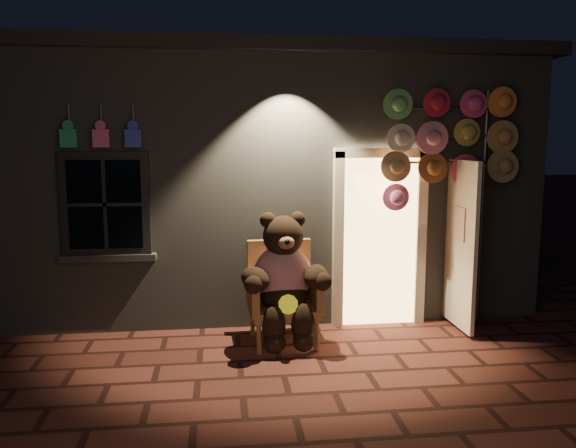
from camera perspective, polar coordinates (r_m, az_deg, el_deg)
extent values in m
plane|color=#5A2922|center=(5.68, -0.41, -15.16)|extent=(60.00, 60.00, 0.00)
cube|color=slate|center=(9.21, -3.26, 4.57)|extent=(7.00, 5.00, 3.30)
cube|color=black|center=(9.25, -3.35, 15.32)|extent=(7.30, 5.30, 0.16)
cube|color=black|center=(6.80, -18.02, 1.93)|extent=(1.00, 0.10, 1.20)
cube|color=black|center=(6.77, -18.07, 1.90)|extent=(0.82, 0.06, 1.02)
cube|color=slate|center=(6.89, -17.78, -3.28)|extent=(1.10, 0.14, 0.08)
cube|color=#FFC272|center=(7.03, 9.19, -1.67)|extent=(0.92, 0.10, 2.10)
cube|color=beige|center=(6.87, 5.11, -1.84)|extent=(0.12, 0.12, 2.20)
cube|color=beige|center=(7.16, 13.28, -1.62)|extent=(0.12, 0.12, 2.20)
cube|color=beige|center=(6.89, 9.49, 7.15)|extent=(1.16, 0.12, 0.12)
cube|color=beige|center=(6.99, 17.17, -2.01)|extent=(0.05, 0.80, 2.00)
cube|color=#268B52|center=(6.76, -21.39, 8.10)|extent=(0.18, 0.07, 0.20)
cylinder|color=#59595E|center=(6.82, -21.38, 10.21)|extent=(0.02, 0.02, 0.25)
cube|color=#BF4E76|center=(6.68, -18.45, 8.25)|extent=(0.18, 0.07, 0.20)
cylinder|color=#59595E|center=(6.74, -18.45, 10.38)|extent=(0.02, 0.02, 0.25)
cube|color=#2D38A0|center=(6.62, -15.45, 8.38)|extent=(0.18, 0.07, 0.20)
cylinder|color=#59595E|center=(6.68, -15.46, 10.53)|extent=(0.02, 0.02, 0.25)
cube|color=#A57340|center=(6.40, -0.46, -8.64)|extent=(0.78, 0.73, 0.11)
cube|color=#A57340|center=(6.61, -0.92, -4.76)|extent=(0.74, 0.12, 0.74)
cube|color=#A57340|center=(6.28, -3.61, -6.99)|extent=(0.12, 0.64, 0.42)
cube|color=#A57340|center=(6.39, 2.68, -6.71)|extent=(0.12, 0.64, 0.42)
cylinder|color=#A57340|center=(6.15, -2.98, -11.56)|extent=(0.05, 0.05, 0.34)
cylinder|color=#A57340|center=(6.26, 2.92, -11.21)|extent=(0.05, 0.05, 0.34)
cylinder|color=#A57340|center=(6.71, -3.60, -9.84)|extent=(0.05, 0.05, 0.34)
cylinder|color=#A57340|center=(6.80, 1.80, -9.56)|extent=(0.05, 0.05, 0.34)
ellipsoid|color=#AF1222|center=(6.35, -0.56, -5.26)|extent=(0.70, 0.57, 0.70)
ellipsoid|color=black|center=(6.32, -0.44, -7.24)|extent=(0.57, 0.50, 0.33)
sphere|color=black|center=(6.20, -0.49, -1.22)|extent=(0.48, 0.48, 0.45)
sphere|color=black|center=(6.18, -2.07, 0.40)|extent=(0.18, 0.18, 0.18)
sphere|color=black|center=(6.23, 0.98, 0.48)|extent=(0.18, 0.18, 0.18)
ellipsoid|color=#976044|center=(6.01, -0.17, -1.91)|extent=(0.18, 0.13, 0.14)
ellipsoid|color=black|center=(6.09, -3.35, -5.59)|extent=(0.42, 0.52, 0.26)
ellipsoid|color=black|center=(6.20, 2.83, -5.33)|extent=(0.38, 0.51, 0.26)
ellipsoid|color=black|center=(6.09, -1.46, -10.19)|extent=(0.26, 0.26, 0.43)
ellipsoid|color=black|center=(6.14, 1.49, -10.03)|extent=(0.26, 0.26, 0.43)
sphere|color=black|center=(6.10, -1.37, -11.94)|extent=(0.24, 0.24, 0.24)
sphere|color=black|center=(6.15, 1.60, -11.76)|extent=(0.24, 0.24, 0.24)
cylinder|color=yellow|center=(6.05, 0.03, -8.17)|extent=(0.22, 0.10, 0.21)
cylinder|color=#59595E|center=(7.34, 19.12, 1.41)|extent=(0.04, 0.04, 2.86)
cylinder|color=#59595E|center=(7.15, 17.33, 11.12)|extent=(1.27, 0.03, 0.03)
cylinder|color=#59595E|center=(7.14, 17.22, 8.57)|extent=(1.27, 0.03, 0.03)
cylinder|color=#59595E|center=(7.15, 17.11, 6.02)|extent=(1.27, 0.03, 0.03)
cylinder|color=#67AD62|center=(6.81, 11.19, 11.94)|extent=(0.36, 0.11, 0.36)
cylinder|color=#B11E35|center=(6.92, 14.68, 11.76)|extent=(0.36, 0.11, 0.36)
cylinder|color=#D5417E|center=(7.06, 18.04, 11.56)|extent=(0.36, 0.11, 0.36)
cylinder|color=orange|center=(7.30, 20.92, 11.30)|extent=(0.36, 0.11, 0.36)
cylinder|color=beige|center=(6.77, 11.18, 8.81)|extent=(0.36, 0.11, 0.36)
cylinder|color=pink|center=(6.88, 14.66, 8.69)|extent=(0.36, 0.11, 0.36)
cylinder|color=#B5AA45|center=(7.10, 17.70, 8.55)|extent=(0.36, 0.11, 0.36)
cylinder|color=#BC8848|center=(7.26, 20.88, 8.39)|extent=(0.36, 0.11, 0.36)
cylinder|color=tan|center=(6.75, 11.17, 5.66)|extent=(0.36, 0.11, 0.36)
cylinder|color=brown|center=(6.95, 14.36, 5.63)|extent=(0.36, 0.11, 0.36)
cylinder|color=#DF446A|center=(7.08, 17.66, 5.55)|extent=(0.36, 0.11, 0.36)
cylinder|color=#9A8753|center=(7.24, 20.83, 5.45)|extent=(0.36, 0.11, 0.36)
cylinder|color=#CC689D|center=(6.83, 10.92, 2.57)|extent=(0.36, 0.11, 0.36)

